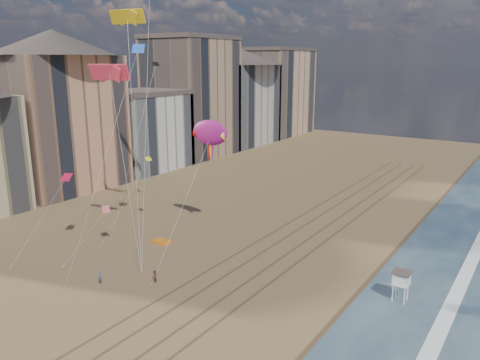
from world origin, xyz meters
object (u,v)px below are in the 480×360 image
grounded_kite (161,242)px  kite_flyer_b (155,276)px  lifeguard_stand (401,279)px  kite_flyer_a (100,277)px  show_kite (210,133)px

grounded_kite → kite_flyer_b: size_ratio=1.71×
lifeguard_stand → grounded_kite: (-30.17, -1.97, -2.25)m
lifeguard_stand → kite_flyer_b: 25.34m
kite_flyer_a → kite_flyer_b: (4.59, 3.46, -0.05)m
lifeguard_stand → show_kite: (-26.73, 4.35, 11.57)m
kite_flyer_b → kite_flyer_a: bearing=-88.5°
lifeguard_stand → kite_flyer_a: 30.97m
grounded_kite → kite_flyer_a: size_ratio=1.59×
lifeguard_stand → kite_flyer_a: bearing=-152.7°
show_kite → kite_flyer_b: size_ratio=14.37×
show_kite → kite_flyer_a: size_ratio=13.39×
grounded_kite → show_kite: 15.58m
kite_flyer_b → lifeguard_stand: bearing=79.5°
kite_flyer_a → grounded_kite: bearing=104.6°
lifeguard_stand → kite_flyer_a: lifeguard_stand is taller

